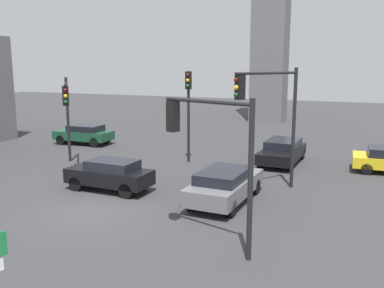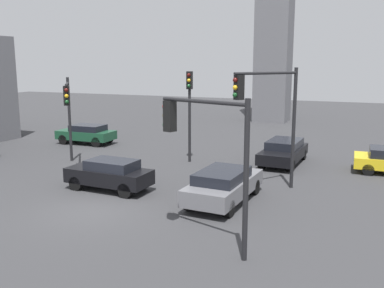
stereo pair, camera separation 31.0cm
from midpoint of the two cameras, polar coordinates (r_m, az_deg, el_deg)
The scene contains 9 objects.
ground_plane at distance 17.64m, azimuth -13.15°, elevation -8.49°, with size 106.52×106.52×0.00m, color #38383A.
traffic_light_0 at distance 13.08m, azimuth 1.43°, elevation 0.63°, with size 3.21×1.23×4.76m.
traffic_light_1 at distance 24.69m, azimuth -0.84°, elevation 5.91°, with size 0.37×0.48×5.22m.
traffic_light_2 at distance 24.53m, azimuth -16.59°, elevation 4.96°, with size 1.92×2.49×4.89m.
traffic_light_3 at distance 18.85m, azimuth 9.70°, elevation 5.15°, with size 2.12×3.00×5.50m.
car_1 at distance 19.86m, azimuth -11.23°, elevation -3.95°, with size 3.98×1.76×1.42m.
car_3 at distance 31.50m, azimuth -14.35°, elevation 1.32°, with size 4.08×1.92×1.37m.
car_4 at distance 17.91m, azimuth 3.87°, elevation -5.37°, with size 2.16×4.74×1.41m.
car_6 at distance 25.23m, azimuth 11.52°, elevation -0.91°, with size 2.13×4.71×1.35m.
Camera 1 is at (9.58, -13.61, 5.73)m, focal length 40.34 mm.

